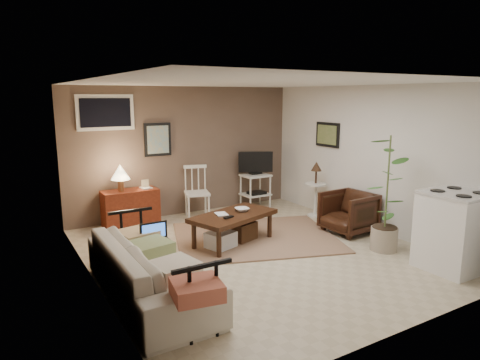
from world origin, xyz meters
TOP-DOWN VIEW (x-y plane):
  - floor at (0.00, 0.00)m, footprint 5.00×5.00m
  - art_back at (-0.55, 2.48)m, footprint 0.50×0.03m
  - art_right at (2.23, 1.05)m, footprint 0.03×0.60m
  - window at (-1.45, 2.48)m, footprint 0.96×0.03m
  - rug at (0.32, 0.55)m, footprint 2.99×2.68m
  - coffee_table at (-0.13, 0.48)m, footprint 1.48×1.06m
  - sofa at (-1.80, -0.57)m, footprint 0.65×2.23m
  - sofa_pillows at (-1.75, -0.83)m, footprint 0.43×2.12m
  - sofa_end_rails at (-1.67, -0.57)m, footprint 0.60×2.22m
  - laptop at (-1.59, -0.19)m, footprint 0.34×0.25m
  - red_console at (-1.19, 2.23)m, footprint 0.94×0.42m
  - spindle_chair at (0.05, 2.13)m, footprint 0.54×0.54m
  - tv_stand at (1.35, 2.14)m, footprint 0.63×0.44m
  - side_table at (1.97, 1.04)m, footprint 0.39×0.39m
  - armchair at (1.79, -0.00)m, footprint 0.72×0.76m
  - potted_plant at (1.64, -0.88)m, footprint 0.43×0.43m
  - stove at (1.88, -1.80)m, footprint 0.79×0.74m
  - bowl at (0.07, 0.54)m, footprint 0.21×0.07m
  - book_table at (-0.38, 0.54)m, footprint 0.17×0.05m
  - book_console at (-0.97, 2.20)m, footprint 0.17×0.04m

SIDE VIEW (x-z plane):
  - floor at x=0.00m, z-range 0.00..0.00m
  - rug at x=0.32m, z-range 0.00..0.02m
  - coffee_table at x=-0.13m, z-range 0.03..0.53m
  - sofa_end_rails at x=-1.67m, z-range 0.00..0.75m
  - armchair at x=1.79m, z-range 0.00..0.75m
  - red_console at x=-1.19m, z-range -0.17..0.92m
  - sofa at x=-1.80m, z-range 0.00..0.87m
  - spindle_chair at x=0.05m, z-range -0.03..0.93m
  - stove at x=1.88m, z-range 0.00..1.03m
  - sofa_pillows at x=-1.75m, z-range 0.46..0.61m
  - laptop at x=-1.59m, z-range 0.45..0.68m
  - bowl at x=0.07m, z-range 0.48..0.69m
  - book_table at x=-0.38m, z-range 0.48..0.70m
  - tv_stand at x=1.35m, z-range 0.03..1.17m
  - side_table at x=1.97m, z-range 0.12..1.16m
  - book_console at x=-0.97m, z-range 0.63..0.85m
  - potted_plant at x=1.64m, z-range 0.05..1.77m
  - art_back at x=-0.55m, z-range 1.15..1.75m
  - art_right at x=2.23m, z-range 1.29..1.75m
  - window at x=-1.45m, z-range 1.65..2.25m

